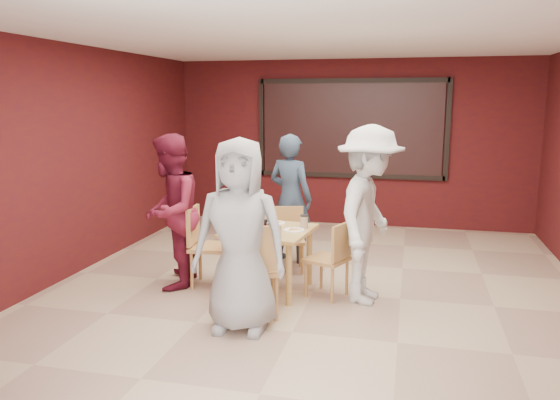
% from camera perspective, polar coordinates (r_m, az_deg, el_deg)
% --- Properties ---
extents(floor, '(7.00, 7.00, 0.00)m').
position_cam_1_polar(floor, '(6.25, 3.52, -9.53)').
color(floor, tan).
rests_on(floor, ground).
extents(window_blinds, '(3.00, 0.02, 1.50)m').
position_cam_1_polar(window_blinds, '(9.30, 7.42, 7.39)').
color(window_blinds, black).
extents(dining_table, '(1.00, 1.00, 0.87)m').
position_cam_1_polar(dining_table, '(6.10, -1.17, -3.81)').
color(dining_table, tan).
rests_on(dining_table, floor).
extents(chair_front, '(0.59, 0.59, 0.96)m').
position_cam_1_polar(chair_front, '(5.37, -2.50, -6.80)').
color(chair_front, '#B47B46').
rests_on(chair_front, floor).
extents(chair_back, '(0.48, 0.48, 0.80)m').
position_cam_1_polar(chair_back, '(6.91, 0.91, -3.65)').
color(chair_back, '#B47B46').
rests_on(chair_back, floor).
extents(chair_left, '(0.49, 0.49, 0.92)m').
position_cam_1_polar(chair_left, '(6.38, -7.96, -4.32)').
color(chair_left, '#B47B46').
rests_on(chair_left, floor).
extents(chair_right, '(0.53, 0.53, 0.84)m').
position_cam_1_polar(chair_right, '(5.96, 5.52, -5.76)').
color(chair_right, '#B47B46').
rests_on(chair_right, floor).
extents(diner_front, '(0.90, 0.61, 1.81)m').
position_cam_1_polar(diner_front, '(5.03, -4.22, -3.74)').
color(diner_front, '#9B9B9B').
rests_on(diner_front, floor).
extents(diner_back, '(0.71, 0.58, 1.70)m').
position_cam_1_polar(diner_back, '(7.20, 1.10, 0.18)').
color(diner_back, '#2C3C4F').
rests_on(diner_back, floor).
extents(diner_left, '(0.81, 0.96, 1.76)m').
position_cam_1_polar(diner_left, '(6.32, -11.39, -1.20)').
color(diner_left, maroon).
rests_on(diner_left, floor).
extents(diner_right, '(0.88, 1.31, 1.88)m').
position_cam_1_polar(diner_right, '(5.80, 9.26, -1.56)').
color(diner_right, silver).
rests_on(diner_right, floor).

